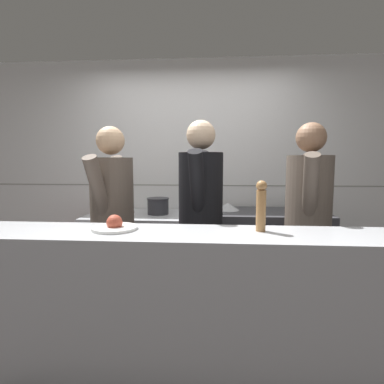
# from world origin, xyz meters

# --- Properties ---
(ground_plane) EXTENTS (14.00, 14.00, 0.00)m
(ground_plane) POSITION_xyz_m (0.00, 0.00, 0.00)
(ground_plane) COLOR #383333
(wall_back_tiled) EXTENTS (8.00, 0.06, 2.60)m
(wall_back_tiled) POSITION_xyz_m (0.00, 1.58, 1.30)
(wall_back_tiled) COLOR white
(wall_back_tiled) RESTS_ON ground_plane
(oven_range) EXTENTS (1.08, 0.71, 0.87)m
(oven_range) POSITION_xyz_m (-0.56, 1.18, 0.43)
(oven_range) COLOR maroon
(oven_range) RESTS_ON ground_plane
(prep_counter) EXTENTS (1.39, 0.65, 0.91)m
(prep_counter) POSITION_xyz_m (0.73, 1.18, 0.45)
(prep_counter) COLOR #38383D
(prep_counter) RESTS_ON ground_plane
(pass_counter) EXTENTS (3.24, 0.45, 1.02)m
(pass_counter) POSITION_xyz_m (0.17, -0.26, 0.51)
(pass_counter) COLOR #B7BABF
(pass_counter) RESTS_ON ground_plane
(stock_pot) EXTENTS (0.25, 0.25, 0.18)m
(stock_pot) POSITION_xyz_m (-0.82, 1.24, 0.96)
(stock_pot) COLOR beige
(stock_pot) RESTS_ON oven_range
(sauce_pot) EXTENTS (0.24, 0.24, 0.17)m
(sauce_pot) POSITION_xyz_m (-0.35, 1.19, 0.96)
(sauce_pot) COLOR #2D2D33
(sauce_pot) RESTS_ON oven_range
(mixing_bowl_steel) EXTENTS (0.25, 0.25, 0.08)m
(mixing_bowl_steel) POSITION_xyz_m (0.41, 1.24, 0.95)
(mixing_bowl_steel) COLOR #B7BABF
(mixing_bowl_steel) RESTS_ON prep_counter
(plated_dish_main) EXTENTS (0.28, 0.28, 0.10)m
(plated_dish_main) POSITION_xyz_m (-0.35, -0.22, 1.05)
(plated_dish_main) COLOR white
(plated_dish_main) RESTS_ON pass_counter
(pepper_mill) EXTENTS (0.06, 0.06, 0.30)m
(pepper_mill) POSITION_xyz_m (0.54, -0.19, 1.18)
(pepper_mill) COLOR #AD7A47
(pepper_mill) RESTS_ON pass_counter
(chef_head_cook) EXTENTS (0.39, 0.75, 1.72)m
(chef_head_cook) POSITION_xyz_m (-0.58, 0.40, 0.95)
(chef_head_cook) COLOR black
(chef_head_cook) RESTS_ON ground_plane
(chef_sous) EXTENTS (0.39, 0.77, 1.76)m
(chef_sous) POSITION_xyz_m (0.15, 0.45, 0.98)
(chef_sous) COLOR black
(chef_sous) RESTS_ON ground_plane
(chef_line) EXTENTS (0.43, 0.76, 1.73)m
(chef_line) POSITION_xyz_m (1.00, 0.43, 0.97)
(chef_line) COLOR black
(chef_line) RESTS_ON ground_plane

